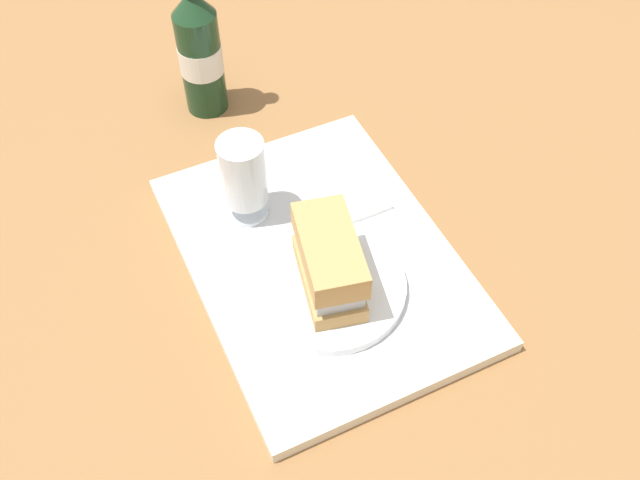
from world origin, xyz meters
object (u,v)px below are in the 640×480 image
at_px(sandwich, 329,259).
at_px(beer_glass, 243,177).
at_px(plate, 329,286).
at_px(beer_bottle, 200,50).

distance_m(sandwich, beer_glass, 0.16).
bearing_deg(plate, beer_bottle, 1.62).
distance_m(sandwich, beer_bottle, 0.41).
xyz_separation_m(plate, beer_bottle, (0.41, 0.01, 0.08)).
relative_size(plate, beer_bottle, 0.71).
height_order(sandwich, beer_glass, beer_glass).
bearing_deg(beer_bottle, sandwich, -178.26).
bearing_deg(plate, sandwich, -12.26).
height_order(plate, beer_bottle, beer_bottle).
bearing_deg(beer_bottle, beer_glass, 172.78).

